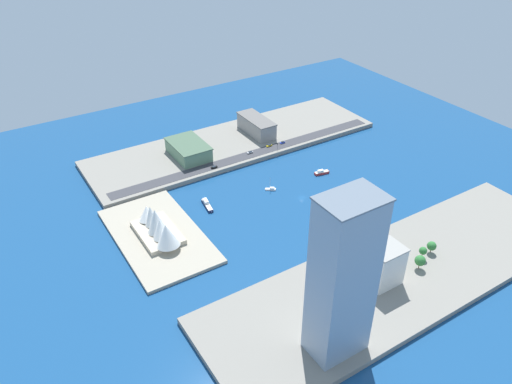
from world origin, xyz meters
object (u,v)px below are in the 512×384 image
patrol_launch_navy (207,205)px  traffic_light_waterfront (277,146)px  yacht_sleek_gray (362,213)px  carpark_squat_concrete (256,125)px  hotel_broad_white (384,265)px  opera_landmark (158,226)px  suv_black (214,167)px  taxi_yellow_cab (269,145)px  sedan_silver (250,152)px  tower_tall_glass (343,280)px  terminal_long_green (188,149)px  tugboat_red (322,172)px  hatchback_blue (283,142)px  sailboat_small_white (271,189)px

patrol_launch_navy → traffic_light_waterfront: (34.66, -80.44, 6.43)m
yacht_sleek_gray → carpark_squat_concrete: size_ratio=0.32×
hotel_broad_white → opera_landmark: bearing=39.8°
yacht_sleek_gray → suv_black: (99.63, 55.97, 2.86)m
hotel_broad_white → taxi_yellow_cab: 166.30m
carpark_squat_concrete → traffic_light_waterfront: (-36.04, 3.16, -2.40)m
yacht_sleek_gray → sedan_silver: 107.10m
patrol_launch_navy → traffic_light_waterfront: size_ratio=2.65×
tower_tall_glass → traffic_light_waterfront: 196.26m
yacht_sleek_gray → traffic_light_waterfront: 97.09m
yacht_sleek_gray → tower_tall_glass: 122.90m
patrol_launch_navy → terminal_long_green: terminal_long_green is taller
tugboat_red → taxi_yellow_cab: bearing=13.9°
terminal_long_green → sedan_silver: 47.77m
carpark_squat_concrete → taxi_yellow_cab: 27.37m
opera_landmark → traffic_light_waterfront: bearing=-67.5°
patrol_launch_navy → suv_black: bearing=-34.2°
tugboat_red → suv_black: size_ratio=2.60×
carpark_squat_concrete → hatchback_blue: bearing=-164.7°
tugboat_red → traffic_light_waterfront: 44.02m
sailboat_small_white → opera_landmark: bearing=96.3°
hotel_broad_white → traffic_light_waterfront: 156.97m
patrol_launch_navy → carpark_squat_concrete: carpark_squat_concrete is taller
patrol_launch_navy → taxi_yellow_cab: taxi_yellow_cab is taller
tower_tall_glass → hotel_broad_white: size_ratio=3.60×
taxi_yellow_cab → sailboat_small_white: bearing=147.7°
patrol_launch_navy → tugboat_red: size_ratio=1.37×
tower_tall_glass → yacht_sleek_gray: bearing=-48.7°
tower_tall_glass → hotel_broad_white: tower_tall_glass is taller
taxi_yellow_cab → terminal_long_green: bearing=71.4°
patrol_launch_navy → suv_black: 45.35m
yacht_sleek_gray → sailboat_small_white: sailboat_small_white is taller
tugboat_red → sedan_silver: sedan_silver is taller
tower_tall_glass → taxi_yellow_cab: tower_tall_glass is taller
tugboat_red → hatchback_blue: bearing=0.9°
suv_black → opera_landmark: size_ratio=0.11×
patrol_launch_navy → carpark_squat_concrete: bearing=-49.8°
tugboat_red → hatchback_blue: hatchback_blue is taller
sailboat_small_white → tugboat_red: bearing=-92.1°
hotel_broad_white → carpark_squat_concrete: (188.71, -38.91, -4.84)m
patrol_launch_navy → tower_tall_glass: (-138.13, 4.84, 43.70)m
carpark_squat_concrete → hotel_broad_white: bearing=168.3°
terminal_long_green → hatchback_blue: bearing=-106.7°
yacht_sleek_gray → carpark_squat_concrete: (132.92, -2.17, 8.72)m
suv_black → opera_landmark: (-52.94, 66.28, 5.42)m
patrol_launch_navy → tower_tall_glass: size_ratio=0.21×
terminal_long_green → hotel_broad_white: bearing=-171.7°
hotel_broad_white → terminal_long_green: bearing=8.3°
taxi_yellow_cab → patrol_launch_navy: bearing=119.3°
hotel_broad_white → sedan_silver: 161.78m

